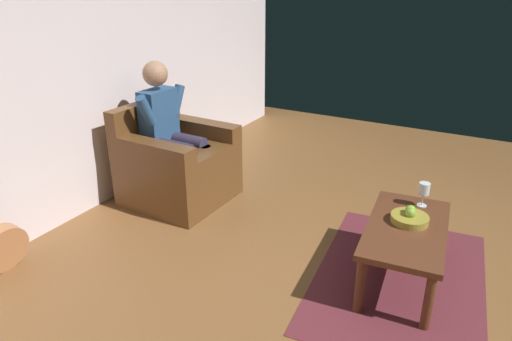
# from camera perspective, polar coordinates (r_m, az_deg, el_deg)

# --- Properties ---
(ground_plane) EXTENTS (7.43, 7.43, 0.00)m
(ground_plane) POSITION_cam_1_polar(r_m,az_deg,el_deg) (3.27, 21.72, -15.70)
(ground_plane) COLOR brown
(wall_back) EXTENTS (6.59, 0.06, 2.72)m
(wall_back) POSITION_cam_1_polar(r_m,az_deg,el_deg) (4.11, -21.72, 13.15)
(wall_back) COLOR silver
(wall_back) RESTS_ON ground
(rug) EXTENTS (1.75, 1.25, 0.01)m
(rug) POSITION_cam_1_polar(r_m,az_deg,el_deg) (3.45, 17.19, -12.63)
(rug) COLOR #5C232B
(rug) RESTS_ON ground
(armchair) EXTENTS (0.87, 0.87, 0.89)m
(armchair) POSITION_cam_1_polar(r_m,az_deg,el_deg) (4.31, -9.78, 0.63)
(armchair) COLOR brown
(armchair) RESTS_ON ground
(person_seated) EXTENTS (0.61, 0.59, 1.27)m
(person_seated) POSITION_cam_1_polar(r_m,az_deg,el_deg) (4.21, -10.48, 5.25)
(person_seated) COLOR navy
(person_seated) RESTS_ON ground
(coffee_table) EXTENTS (1.00, 0.59, 0.43)m
(coffee_table) POSITION_cam_1_polar(r_m,az_deg,el_deg) (3.26, 17.92, -7.57)
(coffee_table) COLOR #562E1C
(coffee_table) RESTS_ON ground
(guitar) EXTENTS (0.35, 0.23, 0.94)m
(guitar) POSITION_cam_1_polar(r_m,az_deg,el_deg) (3.75, -28.86, -7.86)
(guitar) COLOR #B67548
(guitar) RESTS_ON ground
(wine_glass_near) EXTENTS (0.08, 0.08, 0.18)m
(wine_glass_near) POSITION_cam_1_polar(r_m,az_deg,el_deg) (3.48, 19.95, -2.27)
(wine_glass_near) COLOR silver
(wine_glass_near) RESTS_ON coffee_table
(fruit_bowl) EXTENTS (0.25, 0.25, 0.11)m
(fruit_bowl) POSITION_cam_1_polar(r_m,az_deg,el_deg) (3.27, 18.37, -5.51)
(fruit_bowl) COLOR olive
(fruit_bowl) RESTS_ON coffee_table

